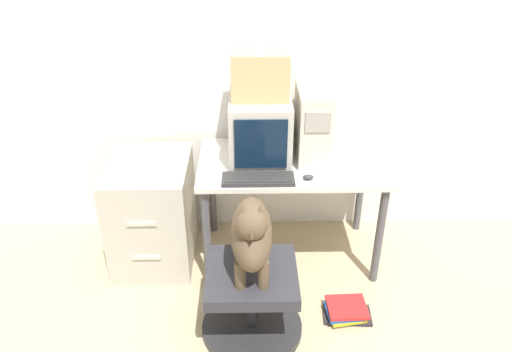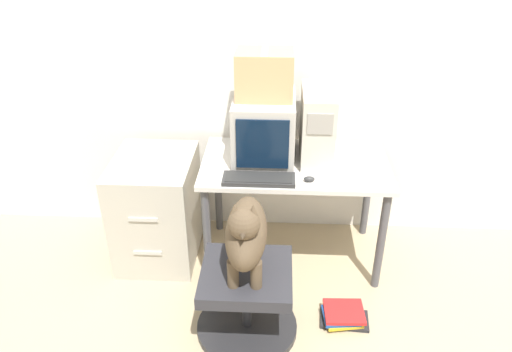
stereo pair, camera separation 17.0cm
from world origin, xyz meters
TOP-DOWN VIEW (x-y plane):
  - ground_plane at (0.00, 0.00)m, footprint 12.00×12.00m
  - wall_back at (0.00, 0.73)m, footprint 8.00×0.05m
  - desk at (0.00, 0.33)m, footprint 1.15×0.66m
  - crt_monitor at (-0.20, 0.41)m, footprint 0.37×0.48m
  - pc_tower at (0.13, 0.41)m, footprint 0.19×0.42m
  - keyboard at (-0.21, 0.09)m, footprint 0.42×0.15m
  - computer_mouse at (0.08, 0.10)m, footprint 0.06×0.04m
  - office_chair at (-0.26, -0.36)m, footprint 0.56×0.56m
  - dog at (-0.26, -0.35)m, footprint 0.21×0.52m
  - filing_cabinet at (-0.89, 0.32)m, footprint 0.50×0.62m
  - cardboard_box at (-0.20, 0.42)m, footprint 0.33×0.24m
  - book_stack_floor at (0.29, -0.27)m, footprint 0.29×0.21m

SIDE VIEW (x-z plane):
  - ground_plane at x=0.00m, z-range 0.00..0.00m
  - book_stack_floor at x=0.29m, z-range 0.00..0.08m
  - office_chair at x=-0.26m, z-range 0.01..0.44m
  - filing_cabinet at x=-0.89m, z-range 0.00..0.71m
  - desk at x=0.00m, z-range 0.26..0.98m
  - dog at x=-0.26m, z-range 0.43..0.92m
  - keyboard at x=-0.21m, z-range 0.71..0.74m
  - computer_mouse at x=0.08m, z-range 0.72..0.75m
  - crt_monitor at x=-0.20m, z-range 0.72..1.10m
  - pc_tower at x=0.13m, z-range 0.72..1.15m
  - cardboard_box at x=-0.20m, z-range 1.10..1.38m
  - wall_back at x=0.00m, z-range 0.00..2.60m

